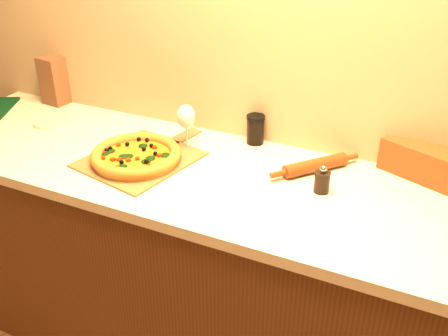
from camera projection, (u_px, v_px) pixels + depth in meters
cabinet at (252, 287)px, 1.94m from camera, size 2.80×0.65×0.86m
countertop at (256, 188)px, 1.72m from camera, size 2.84×0.68×0.04m
pizza_peel at (143, 158)px, 1.86m from camera, size 0.42×0.56×0.01m
pizza at (136, 156)px, 1.83m from camera, size 0.33×0.33×0.05m
bottle_cap at (98, 155)px, 1.88m from camera, size 0.04×0.04×0.01m
pepper_grinder at (322, 181)px, 1.64m from camera, size 0.05×0.05×0.10m
rolling_pin at (315, 165)px, 1.77m from camera, size 0.25×0.29×0.05m
bread_bag at (445, 168)px, 1.68m from camera, size 0.45×0.29×0.12m
wine_glass at (186, 118)px, 1.89m from camera, size 0.07×0.07×0.18m
paper_bag at (54, 81)px, 2.31m from camera, size 0.12×0.10×0.22m
dark_jar at (255, 129)px, 1.96m from camera, size 0.07×0.07×0.12m
side_plate at (51, 122)px, 2.15m from camera, size 0.15×0.15×0.01m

